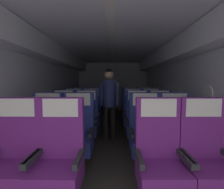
{
  "coord_description": "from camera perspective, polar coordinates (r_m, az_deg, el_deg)",
  "views": [
    {
      "loc": [
        0.04,
        -0.17,
        1.32
      ],
      "look_at": [
        0.0,
        3.43,
        1.04
      ],
      "focal_mm": 26.37,
      "sensor_mm": 36.0,
      "label": 1
    }
  ],
  "objects": [
    {
      "name": "ground",
      "position": [
        3.99,
        -0.05,
        -15.03
      ],
      "size": [
        3.3,
        7.59,
        0.02
      ],
      "primitive_type": "cube",
      "color": "#3D3833"
    },
    {
      "name": "fuselage_shell",
      "position": [
        4.03,
        -0.0,
        8.29
      ],
      "size": [
        3.18,
        7.24,
        2.22
      ],
      "color": "silver",
      "rests_on": "ground"
    },
    {
      "name": "seat_a_left_window",
      "position": [
        2.18,
        -30.8,
        -18.96
      ],
      "size": [
        0.52,
        0.49,
        1.15
      ],
      "color": "#38383D",
      "rests_on": "ground"
    },
    {
      "name": "seat_a_left_aisle",
      "position": [
        1.98,
        -17.94,
        -21.0
      ],
      "size": [
        0.52,
        0.49,
        1.15
      ],
      "color": "#38383D",
      "rests_on": "ground"
    },
    {
      "name": "seat_a_right_aisle",
      "position": [
        2.15,
        29.84,
        -19.2
      ],
      "size": [
        0.52,
        0.49,
        1.15
      ],
      "color": "#38383D",
      "rests_on": "ground"
    },
    {
      "name": "seat_a_right_window",
      "position": [
        1.97,
        16.26,
        -21.13
      ],
      "size": [
        0.52,
        0.49,
        1.15
      ],
      "color": "#38383D",
      "rests_on": "ground"
    },
    {
      "name": "seat_b_left_window",
      "position": [
        2.9,
        -21.76,
        -12.78
      ],
      "size": [
        0.52,
        0.49,
        1.15
      ],
      "color": "#38383D",
      "rests_on": "ground"
    },
    {
      "name": "seat_b_left_aisle",
      "position": [
        2.75,
        -11.85,
        -13.48
      ],
      "size": [
        0.52,
        0.49,
        1.15
      ],
      "color": "#38383D",
      "rests_on": "ground"
    },
    {
      "name": "seat_b_right_aisle",
      "position": [
        2.85,
        21.19,
        -13.04
      ],
      "size": [
        0.52,
        0.49,
        1.15
      ],
      "color": "#38383D",
      "rests_on": "ground"
    },
    {
      "name": "seat_b_right_window",
      "position": [
        2.73,
        11.54,
        -13.62
      ],
      "size": [
        0.52,
        0.49,
        1.15
      ],
      "color": "#38383D",
      "rests_on": "ground"
    },
    {
      "name": "seat_c_left_window",
      "position": [
        3.65,
        -16.59,
        -9.11
      ],
      "size": [
        0.52,
        0.49,
        1.15
      ],
      "color": "#38383D",
      "rests_on": "ground"
    },
    {
      "name": "seat_c_left_aisle",
      "position": [
        3.55,
        -8.99,
        -9.33
      ],
      "size": [
        0.52,
        0.49,
        1.15
      ],
      "color": "#38383D",
      "rests_on": "ground"
    },
    {
      "name": "seat_c_right_aisle",
      "position": [
        3.64,
        16.47,
        -9.14
      ],
      "size": [
        0.52,
        0.49,
        1.15
      ],
      "color": "#38383D",
      "rests_on": "ground"
    },
    {
      "name": "seat_c_right_window",
      "position": [
        3.53,
        8.88,
        -9.41
      ],
      "size": [
        0.52,
        0.49,
        1.15
      ],
      "color": "#38383D",
      "rests_on": "ground"
    },
    {
      "name": "seat_d_left_window",
      "position": [
        4.44,
        -13.39,
        -6.61
      ],
      "size": [
        0.52,
        0.49,
        1.15
      ],
      "color": "#38383D",
      "rests_on": "ground"
    },
    {
      "name": "seat_d_left_aisle",
      "position": [
        4.37,
        -7.2,
        -6.72
      ],
      "size": [
        0.52,
        0.49,
        1.15
      ],
      "color": "#38383D",
      "rests_on": "ground"
    },
    {
      "name": "seat_d_right_aisle",
      "position": [
        4.45,
        13.53,
        -6.6
      ],
      "size": [
        0.52,
        0.49,
        1.15
      ],
      "color": "#38383D",
      "rests_on": "ground"
    },
    {
      "name": "seat_d_right_window",
      "position": [
        4.34,
        7.15,
        -6.78
      ],
      "size": [
        0.52,
        0.49,
        1.15
      ],
      "color": "#38383D",
      "rests_on": "ground"
    },
    {
      "name": "seat_e_left_window",
      "position": [
        5.26,
        -11.21,
        -4.85
      ],
      "size": [
        0.52,
        0.49,
        1.15
      ],
      "color": "#38383D",
      "rests_on": "ground"
    },
    {
      "name": "seat_e_left_aisle",
      "position": [
        5.18,
        -5.91,
        -4.95
      ],
      "size": [
        0.52,
        0.49,
        1.15
      ],
      "color": "#38383D",
      "rests_on": "ground"
    },
    {
      "name": "seat_e_right_aisle",
      "position": [
        5.24,
        11.39,
        -4.9
      ],
      "size": [
        0.52,
        0.49,
        1.15
      ],
      "color": "#38383D",
      "rests_on": "ground"
    },
    {
      "name": "seat_e_right_window",
      "position": [
        5.19,
        6.11,
        -4.93
      ],
      "size": [
        0.52,
        0.49,
        1.15
      ],
      "color": "#38383D",
      "rests_on": "ground"
    },
    {
      "name": "flight_attendant",
      "position": [
        3.72,
        -0.92,
        -0.58
      ],
      "size": [
        0.43,
        0.28,
        1.61
      ],
      "rotation": [
        0.0,
        0.0,
        3.49
      ],
      "color": "black",
      "rests_on": "ground"
    }
  ]
}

